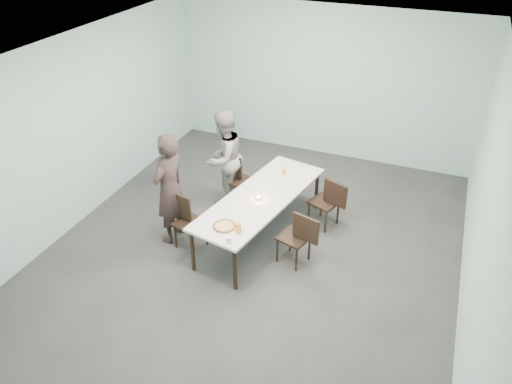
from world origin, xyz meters
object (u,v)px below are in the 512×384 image
at_px(chair_far_left, 237,176).
at_px(chair_near_left, 186,217).
at_px(chair_far_right, 329,200).
at_px(pizza, 224,226).
at_px(chair_near_right, 299,235).
at_px(amber_tumbler, 284,172).
at_px(beer_glass, 239,228).
at_px(table, 260,200).
at_px(diner_far, 224,158).
at_px(diner_near, 169,189).
at_px(tealight, 259,198).
at_px(water_tumbler, 229,240).
at_px(side_plate, 245,215).

bearing_deg(chair_far_left, chair_near_left, -84.70).
bearing_deg(chair_far_right, pizza, 76.94).
relative_size(chair_near_right, amber_tumbler, 10.88).
bearing_deg(chair_far_right, chair_far_left, 15.61).
bearing_deg(beer_glass, chair_far_left, 114.69).
xyz_separation_m(table, diner_far, (-0.98, 0.78, 0.15)).
xyz_separation_m(diner_far, beer_glass, (1.04, -1.75, -0.02)).
distance_m(chair_near_left, diner_near, 0.50).
bearing_deg(chair_near_left, chair_far_left, 95.93).
height_order(chair_near_left, chair_far_right, same).
distance_m(chair_far_left, tealight, 1.23).
distance_m(chair_far_left, pizza, 1.88).
bearing_deg(chair_near_right, chair_near_left, 23.05).
xyz_separation_m(chair_far_left, chair_near_right, (1.52, -1.23, 0.00)).
relative_size(chair_near_left, pizza, 2.56).
bearing_deg(chair_near_right, water_tumbler, 64.86).
distance_m(chair_near_right, beer_glass, 0.95).
height_order(chair_far_right, side_plate, chair_far_right).
bearing_deg(chair_near_left, table, 46.31).
distance_m(chair_near_left, amber_tumbler, 1.80).
bearing_deg(chair_near_right, diner_far, -18.13).
height_order(chair_far_right, amber_tumbler, chair_far_right).
height_order(chair_far_left, chair_far_right, same).
relative_size(chair_near_right, water_tumbler, 9.67).
distance_m(table, side_plate, 0.56).
relative_size(chair_near_right, tealight, 15.54).
bearing_deg(table, tealight, -85.39).
bearing_deg(diner_near, amber_tumbler, 140.05).
bearing_deg(chair_near_left, amber_tumbler, 66.91).
bearing_deg(chair_far_left, chair_far_right, 8.26).
bearing_deg(tealight, side_plate, -93.67).
bearing_deg(beer_glass, chair_near_right, 39.38).
xyz_separation_m(side_plate, tealight, (0.03, 0.47, 0.02)).
distance_m(table, water_tumbler, 1.23).
xyz_separation_m(diner_near, water_tumbler, (1.30, -0.69, -0.10)).
xyz_separation_m(chair_near_right, tealight, (-0.75, 0.32, 0.27)).
height_order(water_tumbler, tealight, water_tumbler).
xyz_separation_m(chair_far_right, water_tumbler, (-0.88, -1.90, 0.29)).
bearing_deg(chair_far_right, water_tumbler, 86.00).
height_order(tealight, amber_tumbler, amber_tumbler).
bearing_deg(table, beer_glass, -86.22).
relative_size(chair_far_left, chair_far_right, 1.00).
height_order(chair_far_right, pizza, chair_far_right).
height_order(water_tumbler, amber_tumbler, water_tumbler).
relative_size(chair_near_right, diner_far, 0.52).
bearing_deg(tealight, chair_near_left, -151.65).
bearing_deg(diner_near, diner_far, 173.45).
bearing_deg(beer_glass, diner_near, 161.79).
bearing_deg(amber_tumbler, water_tumbler, -91.89).
relative_size(table, diner_far, 1.62).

